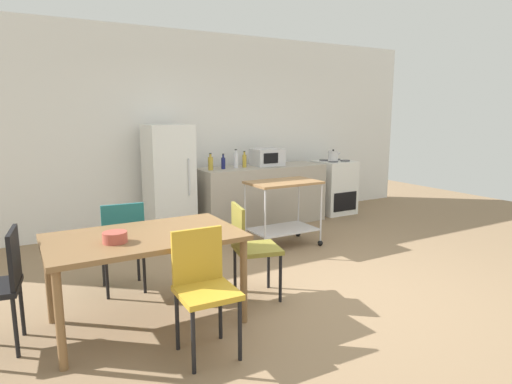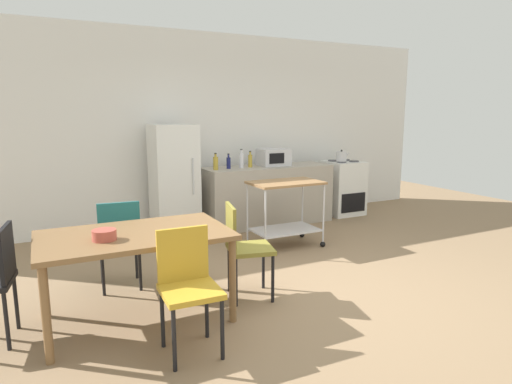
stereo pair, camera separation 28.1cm
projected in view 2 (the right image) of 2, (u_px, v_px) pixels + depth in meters
ground_plane at (313, 294)px, 4.16m from camera, size 12.00×12.00×0.00m
back_wall at (198, 130)px, 6.71m from camera, size 8.40×0.12×2.90m
kitchen_counter at (268, 195)px, 6.76m from camera, size 2.00×0.64×0.90m
dining_table at (135, 242)px, 3.55m from camera, size 1.50×0.90×0.75m
chair_olive at (243, 244)px, 4.01m from camera, size 0.48×0.48×0.89m
chair_teal at (119, 238)px, 4.20m from camera, size 0.44×0.44×0.89m
chair_mustard at (188, 282)px, 3.12m from camera, size 0.41×0.41×0.89m
stove_oven at (342, 188)px, 7.42m from camera, size 0.60×0.61×0.92m
refrigerator at (174, 180)px, 6.15m from camera, size 0.60×0.63×1.55m
kitchen_cart at (285, 203)px, 5.57m from camera, size 0.91×0.57×0.85m
bottle_soda at (216, 163)px, 6.25m from camera, size 0.07×0.07×0.24m
bottle_vinegar at (229, 163)px, 6.37m from camera, size 0.06×0.06×0.22m
bottle_olive_oil at (241, 160)px, 6.47m from camera, size 0.07×0.07×0.28m
bottle_sparkling_water at (250, 161)px, 6.54m from camera, size 0.06×0.06×0.24m
microwave at (274, 157)px, 6.74m from camera, size 0.46×0.35×0.26m
fruit_bowl at (104, 235)px, 3.32m from camera, size 0.18×0.18×0.08m
kettle at (341, 156)px, 7.18m from camera, size 0.24×0.17×0.19m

